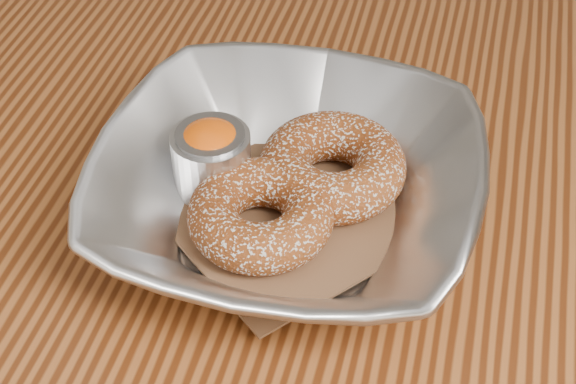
% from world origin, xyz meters
% --- Properties ---
extents(table, '(1.20, 0.80, 0.75)m').
position_xyz_m(table, '(0.00, 0.00, 0.65)').
color(table, brown).
rests_on(table, ground_plane).
extents(serving_bowl, '(0.25, 0.25, 0.06)m').
position_xyz_m(serving_bowl, '(0.02, -0.00, 0.78)').
color(serving_bowl, silver).
rests_on(serving_bowl, table).
extents(parchment, '(0.20, 0.20, 0.00)m').
position_xyz_m(parchment, '(0.02, -0.00, 0.76)').
color(parchment, brown).
rests_on(parchment, table).
extents(donut_back, '(0.11, 0.11, 0.03)m').
position_xyz_m(donut_back, '(0.04, 0.03, 0.78)').
color(donut_back, brown).
rests_on(donut_back, parchment).
extents(donut_front, '(0.11, 0.11, 0.03)m').
position_xyz_m(donut_front, '(0.01, -0.02, 0.78)').
color(donut_front, brown).
rests_on(donut_front, parchment).
extents(ramekin, '(0.05, 0.05, 0.05)m').
position_xyz_m(ramekin, '(-0.04, 0.02, 0.78)').
color(ramekin, silver).
rests_on(ramekin, table).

